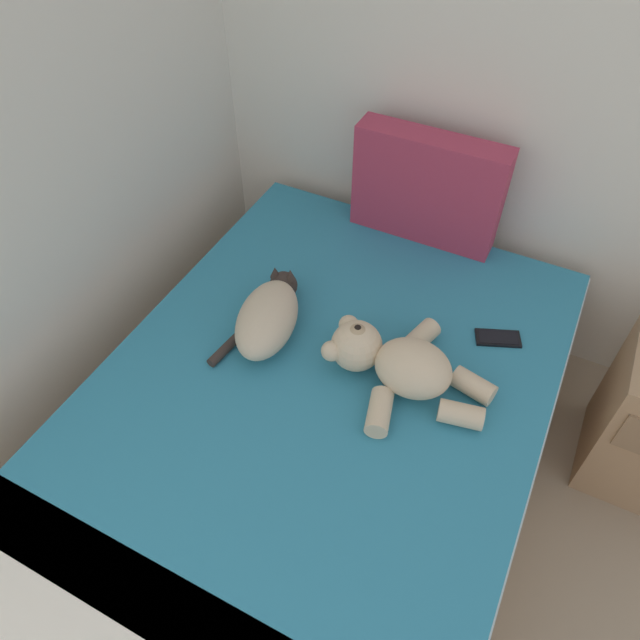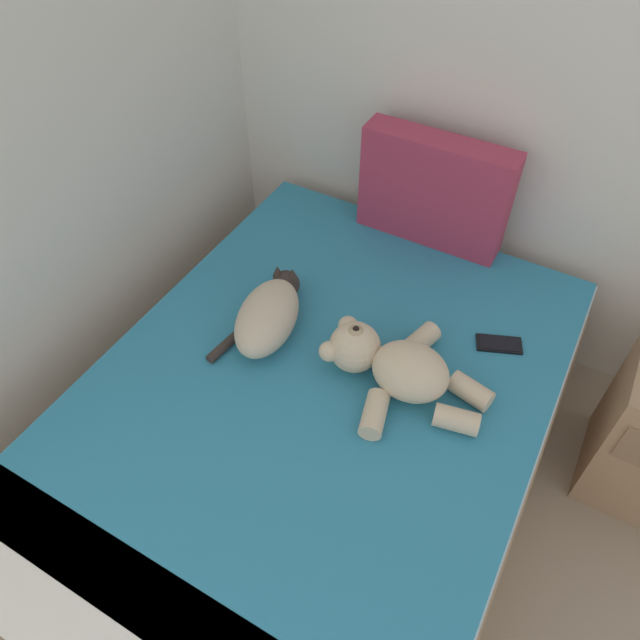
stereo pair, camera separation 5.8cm
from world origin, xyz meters
The scene contains 5 objects.
bed centered at (0.92, 3.19, 0.26)m, with size 1.40×1.91×0.53m.
patterned_cushion centered at (0.94, 4.07, 0.74)m, with size 0.56×0.12×0.42m.
cat centered at (0.66, 3.35, 0.60)m, with size 0.26×0.44×0.15m.
teddy_bear centered at (1.11, 3.35, 0.60)m, with size 0.53×0.48×0.18m.
cell_phone centered at (1.36, 3.65, 0.53)m, with size 0.16×0.12×0.01m.
Camera 2 is at (1.46, 2.26, 2.02)m, focal length 33.25 mm.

